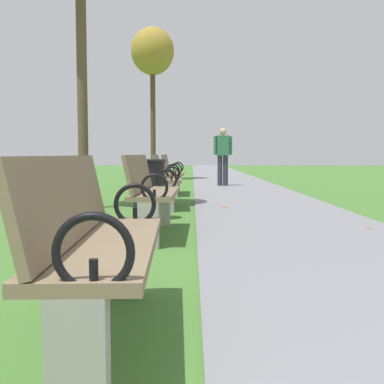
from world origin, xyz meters
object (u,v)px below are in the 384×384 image
at_px(trash_bin, 149,189).
at_px(park_bench_5, 172,173).
at_px(park_bench_3, 151,192).
at_px(park_bench_4, 166,179).
at_px(park_bench_2, 98,243).
at_px(pedestrian_walking, 223,153).
at_px(tree_2, 153,53).

bearing_deg(trash_bin, park_bench_5, 88.01).
xyz_separation_m(park_bench_3, trash_bin, (-0.15, 1.36, -0.06)).
height_order(park_bench_3, park_bench_4, same).
relative_size(park_bench_2, trash_bin, 1.92).
xyz_separation_m(park_bench_5, pedestrian_walking, (1.32, 2.75, 0.44)).
bearing_deg(park_bench_4, pedestrian_walking, 76.28).
distance_m(park_bench_3, tree_2, 12.41).
bearing_deg(park_bench_3, park_bench_2, -90.00).
height_order(park_bench_2, park_bench_4, same).
relative_size(park_bench_3, park_bench_5, 1.01).
bearing_deg(tree_2, pedestrian_walking, -56.78).
height_order(park_bench_2, park_bench_3, same).
height_order(park_bench_2, park_bench_5, same).
bearing_deg(pedestrian_walking, park_bench_5, -115.67).
bearing_deg(park_bench_3, trash_bin, 96.20).
height_order(park_bench_5, pedestrian_walking, pedestrian_walking).
bearing_deg(tree_2, trash_bin, -85.78).
xyz_separation_m(park_bench_3, park_bench_4, (0.00, 2.94, 0.00)).
distance_m(park_bench_5, pedestrian_walking, 3.08).
relative_size(park_bench_3, trash_bin, 1.92).
relative_size(park_bench_3, pedestrian_walking, 0.99).
relative_size(park_bench_3, park_bench_4, 1.00).
distance_m(park_bench_4, park_bench_5, 2.66).
bearing_deg(park_bench_2, tree_2, 93.52).
bearing_deg(park_bench_5, park_bench_3, -90.00).
height_order(park_bench_2, pedestrian_walking, pedestrian_walking).
xyz_separation_m(park_bench_5, trash_bin, (-0.15, -4.24, -0.06)).
height_order(park_bench_4, trash_bin, park_bench_4).
bearing_deg(trash_bin, tree_2, 94.22).
relative_size(park_bench_5, tree_2, 0.30).
bearing_deg(park_bench_4, tree_2, 95.92).
xyz_separation_m(park_bench_3, park_bench_5, (-0.00, 5.59, 0.00)).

